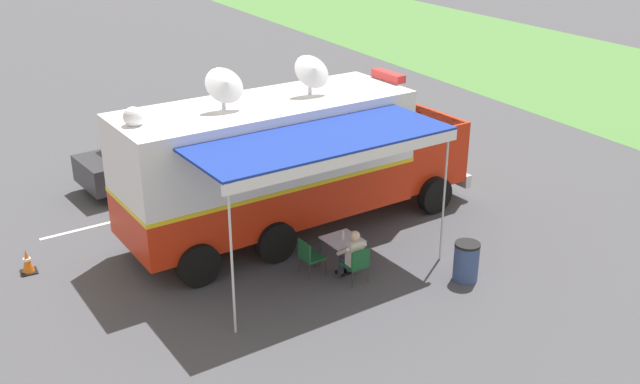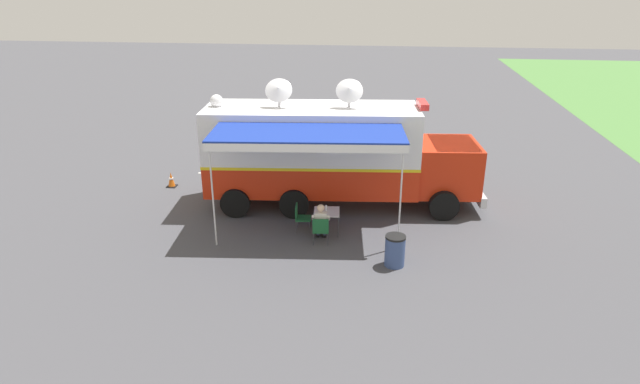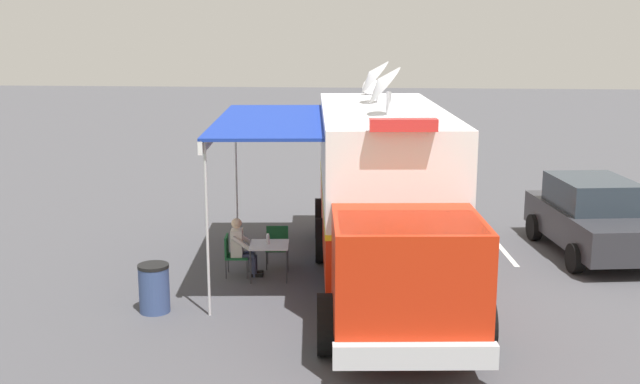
{
  "view_description": "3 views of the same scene",
  "coord_description": "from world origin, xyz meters",
  "px_view_note": "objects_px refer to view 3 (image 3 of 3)",
  "views": [
    {
      "loc": [
        14.98,
        -6.77,
        8.13
      ],
      "look_at": [
        1.06,
        0.89,
        1.41
      ],
      "focal_mm": 40.42,
      "sensor_mm": 36.0,
      "label": 1
    },
    {
      "loc": [
        17.36,
        2.48,
        7.44
      ],
      "look_at": [
        1.72,
        0.51,
        1.13
      ],
      "focal_mm": 29.71,
      "sensor_mm": 36.0,
      "label": 2
    },
    {
      "loc": [
        0.01,
        16.2,
        5.19
      ],
      "look_at": [
        1.37,
        -0.7,
        1.54
      ],
      "focal_mm": 43.56,
      "sensor_mm": 36.0,
      "label": 3
    }
  ],
  "objects_px": {
    "folding_chair_at_table": "(232,252)",
    "car_behind_truck": "(592,217)",
    "command_truck": "(383,188)",
    "water_bottle": "(268,239)",
    "folding_chair_beside_table": "(277,243)",
    "seated_responder": "(241,246)",
    "trash_bin": "(154,288)",
    "folding_table": "(269,247)",
    "traffic_cone": "(414,200)"
  },
  "relations": [
    {
      "from": "folding_table",
      "to": "car_behind_truck",
      "type": "distance_m",
      "value": 7.53
    },
    {
      "from": "traffic_cone",
      "to": "folding_table",
      "type": "bearing_deg",
      "value": 63.2
    },
    {
      "from": "traffic_cone",
      "to": "car_behind_truck",
      "type": "height_order",
      "value": "car_behind_truck"
    },
    {
      "from": "folding_table",
      "to": "water_bottle",
      "type": "xyz_separation_m",
      "value": [
        0.03,
        -0.01,
        0.16
      ]
    },
    {
      "from": "water_bottle",
      "to": "seated_responder",
      "type": "distance_m",
      "value": 0.62
    },
    {
      "from": "folding_chair_at_table",
      "to": "car_behind_truck",
      "type": "bearing_deg",
      "value": -164.34
    },
    {
      "from": "folding_chair_beside_table",
      "to": "car_behind_truck",
      "type": "height_order",
      "value": "car_behind_truck"
    },
    {
      "from": "command_truck",
      "to": "trash_bin",
      "type": "xyz_separation_m",
      "value": [
        4.17,
        2.17,
        -1.49
      ]
    },
    {
      "from": "seated_responder",
      "to": "traffic_cone",
      "type": "distance_m",
      "value": 7.42
    },
    {
      "from": "folding_chair_beside_table",
      "to": "trash_bin",
      "type": "xyz_separation_m",
      "value": [
        1.88,
        2.98,
        -0.06
      ]
    },
    {
      "from": "folding_chair_beside_table",
      "to": "traffic_cone",
      "type": "distance_m",
      "value": 6.44
    },
    {
      "from": "folding_table",
      "to": "traffic_cone",
      "type": "height_order",
      "value": "folding_table"
    },
    {
      "from": "water_bottle",
      "to": "trash_bin",
      "type": "distance_m",
      "value": 2.82
    },
    {
      "from": "folding_chair_at_table",
      "to": "seated_responder",
      "type": "height_order",
      "value": "seated_responder"
    },
    {
      "from": "folding_chair_beside_table",
      "to": "trash_bin",
      "type": "bearing_deg",
      "value": 57.67
    },
    {
      "from": "folding_chair_beside_table",
      "to": "folding_chair_at_table",
      "type": "bearing_deg",
      "value": 41.86
    },
    {
      "from": "folding_chair_at_table",
      "to": "folding_chair_beside_table",
      "type": "bearing_deg",
      "value": -138.14
    },
    {
      "from": "trash_bin",
      "to": "water_bottle",
      "type": "bearing_deg",
      "value": -130.11
    },
    {
      "from": "trash_bin",
      "to": "folding_chair_beside_table",
      "type": "bearing_deg",
      "value": -122.33
    },
    {
      "from": "folding_table",
      "to": "trash_bin",
      "type": "distance_m",
      "value": 2.82
    },
    {
      "from": "folding_chair_beside_table",
      "to": "command_truck",
      "type": "bearing_deg",
      "value": 160.57
    },
    {
      "from": "command_truck",
      "to": "folding_chair_beside_table",
      "type": "height_order",
      "value": "command_truck"
    },
    {
      "from": "folding_chair_beside_table",
      "to": "traffic_cone",
      "type": "xyz_separation_m",
      "value": [
        -3.2,
        -5.58,
        -0.23
      ]
    },
    {
      "from": "folding_chair_beside_table",
      "to": "seated_responder",
      "type": "bearing_deg",
      "value": 48.37
    },
    {
      "from": "command_truck",
      "to": "folding_chair_beside_table",
      "type": "bearing_deg",
      "value": -19.43
    },
    {
      "from": "seated_responder",
      "to": "traffic_cone",
      "type": "xyz_separation_m",
      "value": [
        -3.86,
        -6.32,
        -0.37
      ]
    },
    {
      "from": "trash_bin",
      "to": "command_truck",
      "type": "bearing_deg",
      "value": -152.56
    },
    {
      "from": "command_truck",
      "to": "car_behind_truck",
      "type": "xyz_separation_m",
      "value": [
        -4.82,
        -2.28,
        -1.07
      ]
    },
    {
      "from": "command_truck",
      "to": "folding_chair_beside_table",
      "type": "xyz_separation_m",
      "value": [
        2.29,
        -0.81,
        -1.43
      ]
    },
    {
      "from": "command_truck",
      "to": "car_behind_truck",
      "type": "height_order",
      "value": "command_truck"
    },
    {
      "from": "command_truck",
      "to": "seated_responder",
      "type": "height_order",
      "value": "command_truck"
    },
    {
      "from": "seated_responder",
      "to": "car_behind_truck",
      "type": "xyz_separation_m",
      "value": [
        -7.77,
        -2.21,
        0.23
      ]
    },
    {
      "from": "command_truck",
      "to": "trash_bin",
      "type": "distance_m",
      "value": 4.93
    },
    {
      "from": "water_bottle",
      "to": "folding_chair_beside_table",
      "type": "bearing_deg",
      "value": -95.45
    },
    {
      "from": "command_truck",
      "to": "car_behind_truck",
      "type": "relative_size",
      "value": 2.19
    },
    {
      "from": "command_truck",
      "to": "folding_chair_at_table",
      "type": "bearing_deg",
      "value": -0.87
    },
    {
      "from": "command_truck",
      "to": "trash_bin",
      "type": "relative_size",
      "value": 10.63
    },
    {
      "from": "command_truck",
      "to": "folding_chair_at_table",
      "type": "distance_m",
      "value": 3.45
    },
    {
      "from": "folding_chair_at_table",
      "to": "car_behind_truck",
      "type": "xyz_separation_m",
      "value": [
        -7.96,
        -2.23,
        0.37
      ]
    },
    {
      "from": "folding_table",
      "to": "car_behind_truck",
      "type": "relative_size",
      "value": 0.2
    },
    {
      "from": "command_truck",
      "to": "folding_chair_at_table",
      "type": "xyz_separation_m",
      "value": [
        3.14,
        -0.05,
        -1.43
      ]
    },
    {
      "from": "traffic_cone",
      "to": "trash_bin",
      "type": "bearing_deg",
      "value": 59.29
    },
    {
      "from": "folding_chair_at_table",
      "to": "folding_chair_beside_table",
      "type": "distance_m",
      "value": 1.14
    },
    {
      "from": "folding_table",
      "to": "trash_bin",
      "type": "relative_size",
      "value": 0.95
    },
    {
      "from": "car_behind_truck",
      "to": "water_bottle",
      "type": "bearing_deg",
      "value": 17.78
    },
    {
      "from": "folding_table",
      "to": "trash_bin",
      "type": "xyz_separation_m",
      "value": [
        1.83,
        2.13,
        -0.22
      ]
    },
    {
      "from": "folding_table",
      "to": "folding_chair_at_table",
      "type": "relative_size",
      "value": 1.0
    },
    {
      "from": "water_bottle",
      "to": "car_behind_truck",
      "type": "relative_size",
      "value": 0.05
    },
    {
      "from": "command_truck",
      "to": "folding_chair_beside_table",
      "type": "distance_m",
      "value": 2.82
    },
    {
      "from": "water_bottle",
      "to": "traffic_cone",
      "type": "bearing_deg",
      "value": -117.07
    }
  ]
}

